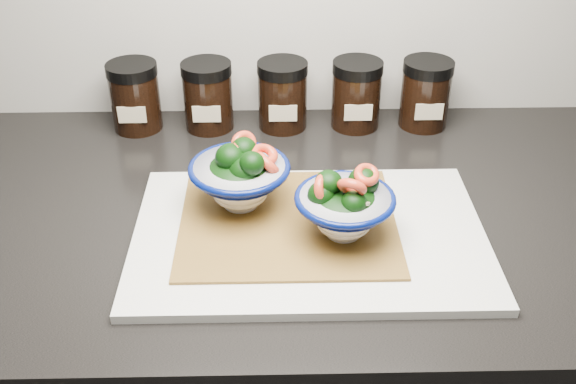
{
  "coord_description": "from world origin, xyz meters",
  "views": [
    {
      "loc": [
        0.06,
        0.68,
        1.43
      ],
      "look_at": [
        0.08,
        1.4,
        0.96
      ],
      "focal_mm": 42.0,
      "sensor_mm": 36.0,
      "label": 1
    }
  ],
  "objects_px": {
    "spice_jar_c": "(283,95)",
    "spice_jar_e": "(425,94)",
    "cutting_board": "(309,235)",
    "bowl_left": "(241,176)",
    "spice_jar_b": "(208,96)",
    "spice_jar_a": "(135,96)",
    "spice_jar_d": "(356,94)",
    "bowl_right": "(344,206)"
  },
  "relations": [
    {
      "from": "cutting_board",
      "to": "bowl_right",
      "type": "relative_size",
      "value": 3.57
    },
    {
      "from": "spice_jar_a",
      "to": "spice_jar_d",
      "type": "xyz_separation_m",
      "value": [
        0.36,
        0.0,
        0.0
      ]
    },
    {
      "from": "bowl_left",
      "to": "spice_jar_a",
      "type": "height_order",
      "value": "bowl_left"
    },
    {
      "from": "bowl_left",
      "to": "spice_jar_a",
      "type": "distance_m",
      "value": 0.31
    },
    {
      "from": "cutting_board",
      "to": "bowl_left",
      "type": "bearing_deg",
      "value": 146.32
    },
    {
      "from": "cutting_board",
      "to": "spice_jar_d",
      "type": "distance_m",
      "value": 0.33
    },
    {
      "from": "cutting_board",
      "to": "bowl_right",
      "type": "height_order",
      "value": "bowl_right"
    },
    {
      "from": "spice_jar_e",
      "to": "bowl_left",
      "type": "bearing_deg",
      "value": -138.91
    },
    {
      "from": "spice_jar_b",
      "to": "spice_jar_e",
      "type": "xyz_separation_m",
      "value": [
        0.36,
        0.0,
        0.0
      ]
    },
    {
      "from": "spice_jar_b",
      "to": "spice_jar_c",
      "type": "relative_size",
      "value": 1.0
    },
    {
      "from": "cutting_board",
      "to": "spice_jar_b",
      "type": "xyz_separation_m",
      "value": [
        -0.15,
        0.31,
        0.05
      ]
    },
    {
      "from": "spice_jar_b",
      "to": "spice_jar_a",
      "type": "bearing_deg",
      "value": 180.0
    },
    {
      "from": "cutting_board",
      "to": "spice_jar_b",
      "type": "relative_size",
      "value": 3.98
    },
    {
      "from": "spice_jar_b",
      "to": "spice_jar_c",
      "type": "height_order",
      "value": "same"
    },
    {
      "from": "spice_jar_e",
      "to": "spice_jar_d",
      "type": "bearing_deg",
      "value": 180.0
    },
    {
      "from": "spice_jar_c",
      "to": "spice_jar_e",
      "type": "relative_size",
      "value": 1.0
    },
    {
      "from": "cutting_board",
      "to": "spice_jar_d",
      "type": "height_order",
      "value": "spice_jar_d"
    },
    {
      "from": "cutting_board",
      "to": "spice_jar_d",
      "type": "bearing_deg",
      "value": 73.76
    },
    {
      "from": "spice_jar_a",
      "to": "bowl_left",
      "type": "bearing_deg",
      "value": -54.62
    },
    {
      "from": "spice_jar_b",
      "to": "spice_jar_e",
      "type": "relative_size",
      "value": 1.0
    },
    {
      "from": "bowl_right",
      "to": "spice_jar_b",
      "type": "distance_m",
      "value": 0.38
    },
    {
      "from": "bowl_left",
      "to": "bowl_right",
      "type": "relative_size",
      "value": 1.07
    },
    {
      "from": "spice_jar_b",
      "to": "spice_jar_e",
      "type": "distance_m",
      "value": 0.36
    },
    {
      "from": "bowl_right",
      "to": "spice_jar_d",
      "type": "distance_m",
      "value": 0.33
    },
    {
      "from": "bowl_right",
      "to": "spice_jar_c",
      "type": "distance_m",
      "value": 0.33
    },
    {
      "from": "cutting_board",
      "to": "spice_jar_e",
      "type": "distance_m",
      "value": 0.38
    },
    {
      "from": "spice_jar_a",
      "to": "spice_jar_b",
      "type": "distance_m",
      "value": 0.12
    },
    {
      "from": "spice_jar_a",
      "to": "spice_jar_c",
      "type": "distance_m",
      "value": 0.24
    },
    {
      "from": "bowl_left",
      "to": "spice_jar_c",
      "type": "relative_size",
      "value": 1.19
    },
    {
      "from": "bowl_left",
      "to": "spice_jar_d",
      "type": "distance_m",
      "value": 0.31
    },
    {
      "from": "bowl_left",
      "to": "spice_jar_b",
      "type": "xyz_separation_m",
      "value": [
        -0.06,
        0.26,
        -0.0
      ]
    },
    {
      "from": "spice_jar_a",
      "to": "cutting_board",
      "type": "bearing_deg",
      "value": -49.39
    },
    {
      "from": "spice_jar_c",
      "to": "spice_jar_e",
      "type": "xyz_separation_m",
      "value": [
        0.23,
        0.0,
        0.0
      ]
    },
    {
      "from": "cutting_board",
      "to": "spice_jar_e",
      "type": "relative_size",
      "value": 3.98
    },
    {
      "from": "bowl_right",
      "to": "spice_jar_c",
      "type": "bearing_deg",
      "value": 102.38
    },
    {
      "from": "spice_jar_c",
      "to": "spice_jar_e",
      "type": "distance_m",
      "value": 0.23
    },
    {
      "from": "bowl_left",
      "to": "spice_jar_e",
      "type": "xyz_separation_m",
      "value": [
        0.29,
        0.26,
        -0.0
      ]
    },
    {
      "from": "spice_jar_d",
      "to": "cutting_board",
      "type": "bearing_deg",
      "value": -106.24
    },
    {
      "from": "spice_jar_b",
      "to": "spice_jar_d",
      "type": "relative_size",
      "value": 1.0
    },
    {
      "from": "bowl_left",
      "to": "bowl_right",
      "type": "distance_m",
      "value": 0.15
    },
    {
      "from": "spice_jar_c",
      "to": "spice_jar_d",
      "type": "height_order",
      "value": "same"
    },
    {
      "from": "spice_jar_e",
      "to": "bowl_right",
      "type": "bearing_deg",
      "value": -116.85
    }
  ]
}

